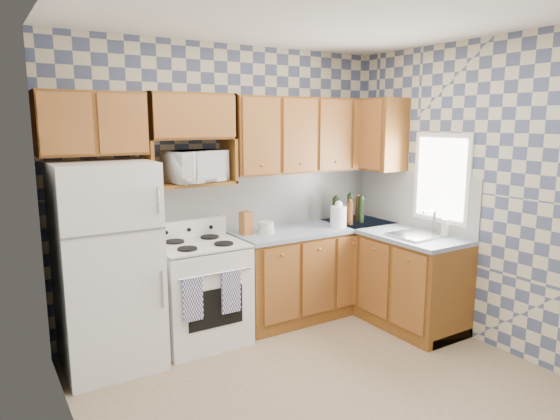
# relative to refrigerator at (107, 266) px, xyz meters

# --- Properties ---
(floor) EXTENTS (3.40, 3.40, 0.00)m
(floor) POSITION_rel_refrigerator_xyz_m (1.27, -1.25, -0.84)
(floor) COLOR #7F6E53
(floor) RESTS_ON ground
(back_wall) EXTENTS (3.40, 0.02, 2.70)m
(back_wall) POSITION_rel_refrigerator_xyz_m (1.27, 0.35, 0.51)
(back_wall) COLOR #4B5678
(back_wall) RESTS_ON ground
(right_wall) EXTENTS (0.02, 3.20, 2.70)m
(right_wall) POSITION_rel_refrigerator_xyz_m (2.97, -1.25, 0.51)
(right_wall) COLOR #4B5678
(right_wall) RESTS_ON ground
(backsplash_back) EXTENTS (2.60, 0.02, 0.56)m
(backsplash_back) POSITION_rel_refrigerator_xyz_m (1.68, 0.34, 0.36)
(backsplash_back) COLOR white
(backsplash_back) RESTS_ON back_wall
(backsplash_right) EXTENTS (0.02, 1.60, 0.56)m
(backsplash_right) POSITION_rel_refrigerator_xyz_m (2.96, -0.45, 0.36)
(backsplash_right) COLOR white
(backsplash_right) RESTS_ON right_wall
(refrigerator) EXTENTS (0.75, 0.70, 1.68)m
(refrigerator) POSITION_rel_refrigerator_xyz_m (0.00, 0.00, 0.00)
(refrigerator) COLOR white
(refrigerator) RESTS_ON floor
(stove_body) EXTENTS (0.76, 0.65, 0.90)m
(stove_body) POSITION_rel_refrigerator_xyz_m (0.80, 0.03, -0.39)
(stove_body) COLOR white
(stove_body) RESTS_ON floor
(cooktop) EXTENTS (0.76, 0.65, 0.02)m
(cooktop) POSITION_rel_refrigerator_xyz_m (0.80, 0.03, 0.07)
(cooktop) COLOR silver
(cooktop) RESTS_ON stove_body
(backguard) EXTENTS (0.76, 0.08, 0.17)m
(backguard) POSITION_rel_refrigerator_xyz_m (0.80, 0.30, 0.16)
(backguard) COLOR white
(backguard) RESTS_ON cooktop
(dish_towel_left) EXTENTS (0.17, 0.02, 0.37)m
(dish_towel_left) POSITION_rel_refrigerator_xyz_m (0.59, -0.32, -0.29)
(dish_towel_left) COLOR navy
(dish_towel_left) RESTS_ON stove_body
(dish_towel_right) EXTENTS (0.17, 0.02, 0.37)m
(dish_towel_right) POSITION_rel_refrigerator_xyz_m (0.94, -0.32, -0.29)
(dish_towel_right) COLOR navy
(dish_towel_right) RESTS_ON stove_body
(base_cabinets_back) EXTENTS (1.75, 0.60, 0.88)m
(base_cabinets_back) POSITION_rel_refrigerator_xyz_m (2.10, 0.05, -0.40)
(base_cabinets_back) COLOR brown
(base_cabinets_back) RESTS_ON floor
(base_cabinets_right) EXTENTS (0.60, 1.60, 0.88)m
(base_cabinets_right) POSITION_rel_refrigerator_xyz_m (2.67, -0.45, -0.40)
(base_cabinets_right) COLOR brown
(base_cabinets_right) RESTS_ON floor
(countertop_back) EXTENTS (1.77, 0.63, 0.04)m
(countertop_back) POSITION_rel_refrigerator_xyz_m (2.10, 0.05, 0.06)
(countertop_back) COLOR gray
(countertop_back) RESTS_ON base_cabinets_back
(countertop_right) EXTENTS (0.63, 1.60, 0.04)m
(countertop_right) POSITION_rel_refrigerator_xyz_m (2.67, -0.45, 0.06)
(countertop_right) COLOR gray
(countertop_right) RESTS_ON base_cabinets_right
(upper_cabinets_back) EXTENTS (1.75, 0.33, 0.74)m
(upper_cabinets_back) POSITION_rel_refrigerator_xyz_m (2.10, 0.19, 1.01)
(upper_cabinets_back) COLOR brown
(upper_cabinets_back) RESTS_ON back_wall
(upper_cabinets_fridge) EXTENTS (0.82, 0.33, 0.50)m
(upper_cabinets_fridge) POSITION_rel_refrigerator_xyz_m (-0.02, 0.19, 1.13)
(upper_cabinets_fridge) COLOR brown
(upper_cabinets_fridge) RESTS_ON back_wall
(upper_cabinets_right) EXTENTS (0.33, 0.70, 0.74)m
(upper_cabinets_right) POSITION_rel_refrigerator_xyz_m (2.81, 0.00, 1.01)
(upper_cabinets_right) COLOR brown
(upper_cabinets_right) RESTS_ON right_wall
(microwave_shelf) EXTENTS (0.80, 0.33, 0.03)m
(microwave_shelf) POSITION_rel_refrigerator_xyz_m (0.80, 0.19, 0.60)
(microwave_shelf) COLOR brown
(microwave_shelf) RESTS_ON back_wall
(microwave) EXTENTS (0.58, 0.47, 0.28)m
(microwave) POSITION_rel_refrigerator_xyz_m (0.84, 0.16, 0.75)
(microwave) COLOR white
(microwave) RESTS_ON microwave_shelf
(sink) EXTENTS (0.48, 0.40, 0.03)m
(sink) POSITION_rel_refrigerator_xyz_m (2.67, -0.80, 0.09)
(sink) COLOR #B7B7BC
(sink) RESTS_ON countertop_right
(window) EXTENTS (0.02, 0.66, 0.86)m
(window) POSITION_rel_refrigerator_xyz_m (2.96, -0.80, 0.61)
(window) COLOR white
(window) RESTS_ON right_wall
(bottle_0) EXTENTS (0.07, 0.07, 0.30)m
(bottle_0) POSITION_rel_refrigerator_xyz_m (2.53, 0.03, 0.23)
(bottle_0) COLOR black
(bottle_0) RESTS_ON countertop_back
(bottle_1) EXTENTS (0.07, 0.07, 0.28)m
(bottle_1) POSITION_rel_refrigerator_xyz_m (2.63, -0.03, 0.22)
(bottle_1) COLOR black
(bottle_1) RESTS_ON countertop_back
(bottle_2) EXTENTS (0.07, 0.07, 0.26)m
(bottle_2) POSITION_rel_refrigerator_xyz_m (2.68, 0.07, 0.21)
(bottle_2) COLOR #512910
(bottle_2) RESTS_ON countertop_back
(bottle_3) EXTENTS (0.07, 0.07, 0.24)m
(bottle_3) POSITION_rel_refrigerator_xyz_m (2.46, -0.05, 0.20)
(bottle_3) COLOR #512910
(bottle_3) RESTS_ON countertop_back
(bottle_4) EXTENTS (0.07, 0.07, 0.27)m
(bottle_4) POSITION_rel_refrigerator_xyz_m (2.38, 0.09, 0.22)
(bottle_4) COLOR black
(bottle_4) RESTS_ON countertop_back
(knife_block) EXTENTS (0.11, 0.11, 0.22)m
(knife_block) POSITION_rel_refrigerator_xyz_m (1.32, 0.11, 0.19)
(knife_block) COLOR brown
(knife_block) RESTS_ON countertop_back
(electric_kettle) EXTENTS (0.17, 0.17, 0.21)m
(electric_kettle) POSITION_rel_refrigerator_xyz_m (2.29, -0.08, 0.19)
(electric_kettle) COLOR white
(electric_kettle) RESTS_ON countertop_back
(food_containers) EXTENTS (0.16, 0.16, 0.11)m
(food_containers) POSITION_rel_refrigerator_xyz_m (1.52, 0.07, 0.13)
(food_containers) COLOR beige
(food_containers) RESTS_ON countertop_back
(soap_bottle) EXTENTS (0.06, 0.06, 0.17)m
(soap_bottle) POSITION_rel_refrigerator_xyz_m (2.85, -0.97, 0.17)
(soap_bottle) COLOR beige
(soap_bottle) RESTS_ON countertop_right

